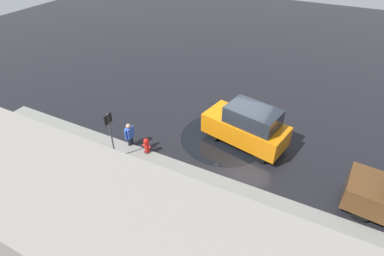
# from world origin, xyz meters

# --- Properties ---
(ground_plane) EXTENTS (60.00, 60.00, 0.00)m
(ground_plane) POSITION_xyz_m (0.00, 0.00, 0.00)
(ground_plane) COLOR black
(kerb_strip) EXTENTS (24.00, 3.20, 0.04)m
(kerb_strip) POSITION_xyz_m (0.00, 4.20, 0.02)
(kerb_strip) COLOR slate
(kerb_strip) RESTS_ON ground
(moving_hatchback) EXTENTS (4.16, 2.46, 2.06)m
(moving_hatchback) POSITION_xyz_m (-0.43, 0.02, 1.03)
(moving_hatchback) COLOR orange
(moving_hatchback) RESTS_ON ground
(fire_hydrant) EXTENTS (0.42, 0.31, 0.80)m
(fire_hydrant) POSITION_xyz_m (3.39, 2.74, 0.40)
(fire_hydrant) COLOR red
(fire_hydrant) RESTS_ON ground
(pedestrian) EXTENTS (0.28, 0.57, 1.22)m
(pedestrian) POSITION_xyz_m (4.42, 2.63, 0.68)
(pedestrian) COLOR blue
(pedestrian) RESTS_ON ground
(metal_railing) EXTENTS (7.46, 0.04, 1.05)m
(metal_railing) POSITION_xyz_m (-0.30, 5.68, 0.72)
(metal_railing) COLOR #B7BABF
(metal_railing) RESTS_ON ground
(sign_post) EXTENTS (0.07, 0.44, 2.40)m
(sign_post) POSITION_xyz_m (4.48, 3.71, 1.58)
(sign_post) COLOR #4C4C51
(sign_post) RESTS_ON ground
(puddle_patch) EXTENTS (4.28, 4.28, 0.01)m
(puddle_patch) POSITION_xyz_m (0.64, 0.09, 0.00)
(puddle_patch) COLOR black
(puddle_patch) RESTS_ON ground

